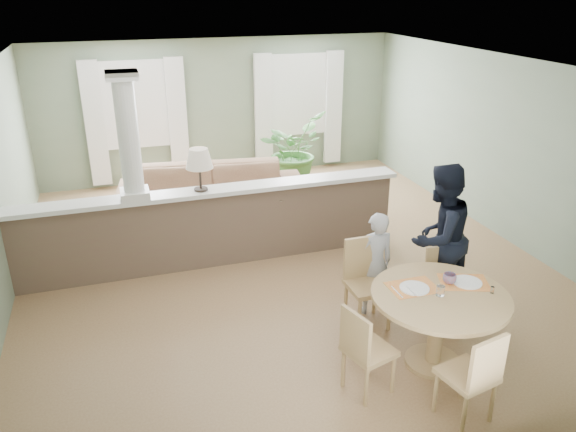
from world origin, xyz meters
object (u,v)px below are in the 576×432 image
object	(u,v)px
chair_far_boy	(366,278)
chair_near	(474,374)
sofa	(213,195)
dining_table	(439,308)
chair_side	(364,348)
man_person	(439,237)
child_person	(375,264)
chair_far_man	(443,281)
houseplant	(292,150)

from	to	relation	value
chair_far_boy	chair_near	xyz separation A→B (m)	(0.19, -1.79, -0.04)
sofa	dining_table	size ratio (longest dim) A/B	2.21
chair_near	chair_side	size ratio (longest dim) A/B	1.03
dining_table	chair_side	distance (m)	0.93
chair_side	man_person	world-z (taller)	man_person
dining_table	child_person	size ratio (longest dim) A/B	1.07
chair_far_man	dining_table	bearing A→B (deg)	-120.37
houseplant	chair_far_boy	xyz separation A→B (m)	(-0.70, -4.74, -0.14)
chair_far_man	child_person	size ratio (longest dim) A/B	0.68
chair_side	child_person	distance (m)	1.48
sofa	chair_side	world-z (taller)	chair_side
chair_far_boy	houseplant	bearing A→B (deg)	81.64
chair_side	child_person	bearing A→B (deg)	-45.51
chair_side	chair_far_boy	bearing A→B (deg)	-41.79
chair_far_boy	sofa	bearing A→B (deg)	107.19
houseplant	chair_far_boy	bearing A→B (deg)	-98.37
chair_far_boy	man_person	size ratio (longest dim) A/B	0.57
houseplant	man_person	distance (m)	4.68
sofa	man_person	distance (m)	4.02
chair_near	man_person	xyz separation A→B (m)	(0.76, 1.86, 0.38)
chair_far_boy	chair_near	world-z (taller)	chair_far_boy
houseplant	child_person	distance (m)	4.61
sofa	chair_near	world-z (taller)	chair_near
dining_table	chair_far_man	xyz separation A→B (m)	(0.54, 0.75, -0.18)
chair_far_man	chair_side	world-z (taller)	chair_side
dining_table	chair_far_man	size ratio (longest dim) A/B	1.57
chair_side	chair_near	bearing A→B (deg)	-147.36
sofa	chair_far_boy	bearing A→B (deg)	-64.54
sofa	child_person	world-z (taller)	child_person
child_person	chair_far_boy	bearing A→B (deg)	39.22
chair_near	man_person	distance (m)	2.04
dining_table	chair_side	world-z (taller)	dining_table
child_person	man_person	world-z (taller)	man_person
chair_far_man	chair_near	distance (m)	1.73
sofa	chair_near	xyz separation A→B (m)	(1.28, -5.29, 0.08)
chair_far_boy	chair_far_man	bearing A→B (deg)	-12.92
sofa	chair_far_boy	xyz separation A→B (m)	(1.08, -3.51, 0.12)
dining_table	chair_near	distance (m)	0.86
houseplant	chair_far_man	world-z (taller)	houseplant
chair_far_man	chair_side	size ratio (longest dim) A/B	0.95
dining_table	child_person	bearing A→B (deg)	98.52
chair_far_man	man_person	world-z (taller)	man_person
child_person	man_person	distance (m)	0.82
chair_far_boy	man_person	distance (m)	1.01
chair_far_boy	chair_near	size ratio (longest dim) A/B	1.07
chair_side	man_person	distance (m)	1.96
chair_far_boy	child_person	xyz separation A→B (m)	(0.18, 0.16, 0.08)
chair_near	man_person	size ratio (longest dim) A/B	0.53
chair_far_man	chair_near	xyz separation A→B (m)	(-0.69, -1.58, 0.04)
houseplant	dining_table	xyz separation A→B (m)	(-0.35, -5.69, -0.05)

